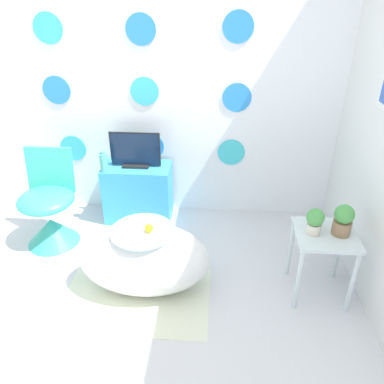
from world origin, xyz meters
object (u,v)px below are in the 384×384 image
Objects in this scene: bathtub at (144,258)px; vase at (104,162)px; potted_plant_right at (343,220)px; potted_plant_left at (315,221)px; chair at (50,214)px; tv at (135,151)px.

vase reaches higher than bathtub.
potted_plant_left is at bearing -178.30° from potted_plant_right.
tv is at bearing 32.90° from chair.
chair is at bearing 168.31° from potted_plant_right.
chair reaches higher than bathtub.
chair is 4.41× the size of potted_plant_left.
tv is 2.05× the size of potted_plant_right.
bathtub is 5.00× the size of vase.
chair is at bearing -143.34° from vase.
tv is 1.77m from potted_plant_right.
vase is 0.86× the size of potted_plant_right.
vase is at bearing 120.73° from bathtub.
tv is 0.28m from vase.
potted_plant_left is 0.84× the size of potted_plant_right.
tv reaches higher than vase.
potted_plant_left reaches higher than bathtub.
chair is at bearing -147.10° from tv.
potted_plant_right is at bearing -23.12° from vase.
vase is 1.94m from potted_plant_right.
bathtub is 1.16× the size of chair.
potted_plant_left is at bearing -25.53° from vase.
tv is 2.37× the size of vase.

